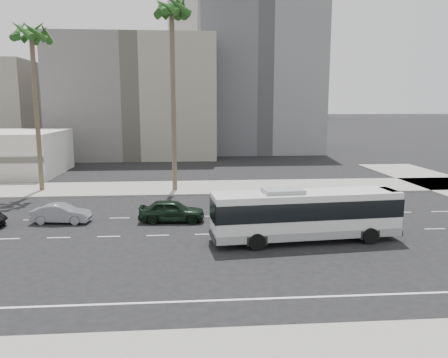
{
  "coord_description": "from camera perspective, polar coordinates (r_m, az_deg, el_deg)",
  "views": [
    {
      "loc": [
        -4.01,
        -26.64,
        8.04
      ],
      "look_at": [
        -1.54,
        4.0,
        2.83
      ],
      "focal_mm": 35.32,
      "sensor_mm": 36.0,
      "label": 1
    }
  ],
  "objects": [
    {
      "name": "highrise_far",
      "position": [
        296.85,
        10.14,
        13.7
      ],
      "size": [
        22.0,
        22.0,
        60.0
      ],
      "primitive_type": "cube",
      "color": "slate",
      "rests_on": "ground"
    },
    {
      "name": "palm_mid",
      "position": [
        44.39,
        -23.66,
        16.46
      ],
      "size": [
        5.01,
        5.01,
        15.49
      ],
      "rotation": [
        0.0,
        0.0,
        0.31
      ],
      "color": "brown",
      "rests_on": "ground"
    },
    {
      "name": "midrise_beige_west",
      "position": [
        72.09,
        -11.15,
        10.19
      ],
      "size": [
        24.0,
        18.0,
        18.0
      ],
      "primitive_type": "cube",
      "color": "slate",
      "rests_on": "ground"
    },
    {
      "name": "palm_near",
      "position": [
        41.72,
        -6.8,
        20.53
      ],
      "size": [
        5.24,
        5.24,
        17.65
      ],
      "rotation": [
        0.0,
        0.0,
        0.15
      ],
      "color": "brown",
      "rests_on": "ground"
    },
    {
      "name": "ground",
      "position": [
        28.11,
        3.81,
        -7.03
      ],
      "size": [
        700.0,
        700.0,
        0.0
      ],
      "primitive_type": "plane",
      "color": "black",
      "rests_on": "ground"
    },
    {
      "name": "car_b",
      "position": [
        32.33,
        -20.3,
        -4.21
      ],
      "size": [
        1.77,
        4.06,
        1.3
      ],
      "primitive_type": "imported",
      "rotation": [
        0.0,
        0.0,
        1.47
      ],
      "color": "gray",
      "rests_on": "ground"
    },
    {
      "name": "sidewalk_north",
      "position": [
        43.07,
        0.81,
        -1.05
      ],
      "size": [
        120.0,
        7.0,
        0.15
      ],
      "primitive_type": "cube",
      "color": "gray",
      "rests_on": "ground"
    },
    {
      "name": "car_a",
      "position": [
        30.82,
        -6.78,
        -4.09
      ],
      "size": [
        2.1,
        4.64,
        1.55
      ],
      "primitive_type": "imported",
      "rotation": [
        0.0,
        0.0,
        1.51
      ],
      "color": "black",
      "rests_on": "ground"
    },
    {
      "name": "highrise_right",
      "position": [
        262.66,
        6.4,
        15.44
      ],
      "size": [
        26.0,
        26.0,
        70.0
      ],
      "primitive_type": "cube",
      "color": "slate",
      "rests_on": "ground"
    },
    {
      "name": "civic_tower",
      "position": [
        278.35,
        -4.33,
        15.93
      ],
      "size": [
        42.0,
        42.0,
        129.0
      ],
      "color": "beige",
      "rests_on": "ground"
    },
    {
      "name": "city_bus",
      "position": [
        26.58,
        10.54,
        -4.39
      ],
      "size": [
        11.33,
        3.5,
        3.2
      ],
      "rotation": [
        0.0,
        0.0,
        0.09
      ],
      "color": "silver",
      "rests_on": "ground"
    },
    {
      "name": "midrise_gray_center",
      "position": [
        79.7,
        4.18,
        13.15
      ],
      "size": [
        20.0,
        20.0,
        26.0
      ],
      "primitive_type": "cube",
      "color": "#5C5D61",
      "rests_on": "ground"
    }
  ]
}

